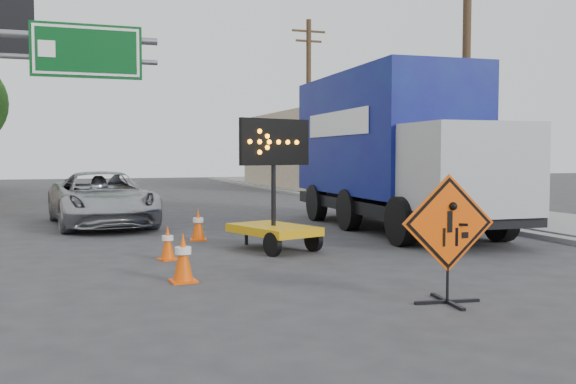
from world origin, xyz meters
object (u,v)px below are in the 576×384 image
construction_sign (448,235)px  pickup_truck (102,199)px  arrow_board (273,221)px  box_truck (393,158)px

construction_sign → pickup_truck: size_ratio=0.32×
construction_sign → pickup_truck: (-4.09, 11.63, -0.16)m
construction_sign → pickup_truck: 12.32m
arrow_board → box_truck: bearing=12.8°
arrow_board → pickup_truck: 6.96m
construction_sign → arrow_board: 5.56m
arrow_board → pickup_truck: bearing=98.8°
construction_sign → box_truck: size_ratio=0.20×
arrow_board → pickup_truck: size_ratio=0.50×
box_truck → arrow_board: bearing=-145.7°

